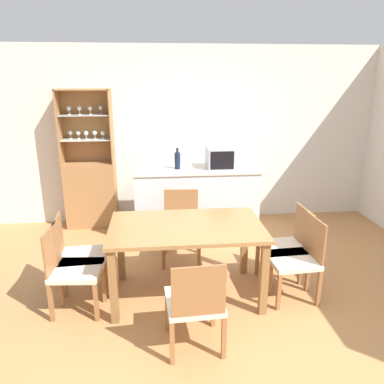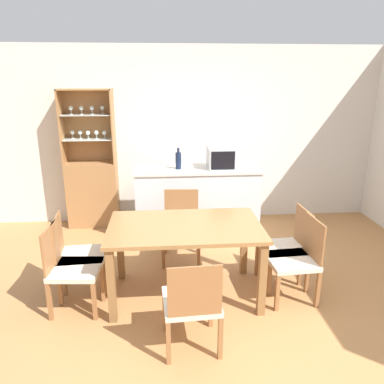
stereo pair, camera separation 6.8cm
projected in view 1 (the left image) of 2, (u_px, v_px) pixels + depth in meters
The scene contains 13 objects.
ground_plane at pixel (239, 318), 3.43m from camera, with size 18.00×18.00×0.00m, color #B27A47.
wall_back at pixel (204, 136), 5.55m from camera, with size 6.80×0.06×2.55m.
kitchen_counter at pixel (196, 202), 5.10m from camera, with size 1.66×0.58×0.95m.
display_cabinet at pixel (91, 185), 5.41m from camera, with size 0.71×0.34×1.96m.
dining_table at pixel (186, 235), 3.61m from camera, with size 1.47×0.89×0.76m.
dining_chair_side_right_far at pixel (287, 246), 3.91m from camera, with size 0.47×0.47×0.83m.
dining_chair_side_left_near at pixel (72, 269), 3.46m from camera, with size 0.48×0.48×0.83m.
dining_chair_side_right_near at pixel (297, 258), 3.66m from camera, with size 0.47×0.47×0.83m.
dining_chair_head_near at pixel (195, 303), 2.94m from camera, with size 0.47×0.47×0.83m.
dining_chair_side_left_far at pixel (78, 256), 3.71m from camera, with size 0.47×0.47×0.83m.
dining_chair_head_far at pixel (181, 227), 4.43m from camera, with size 0.47×0.47×0.83m.
microwave at pixel (225, 157), 4.96m from camera, with size 0.48×0.38×0.27m.
wine_bottle at pixel (177, 160), 4.89m from camera, with size 0.08×0.08×0.28m.
Camera 1 is at (-0.71, -2.88, 2.13)m, focal length 35.00 mm.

